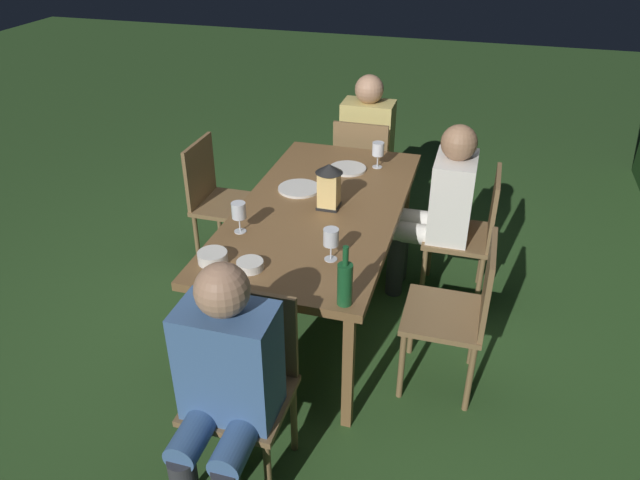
# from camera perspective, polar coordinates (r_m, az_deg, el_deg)

# --- Properties ---
(ground_plane) EXTENTS (16.00, 16.00, 0.00)m
(ground_plane) POSITION_cam_1_polar(r_m,az_deg,el_deg) (3.82, 0.00, -6.69)
(ground_plane) COLOR #2D5123
(dining_table) EXTENTS (1.84, 0.90, 0.74)m
(dining_table) POSITION_cam_1_polar(r_m,az_deg,el_deg) (3.45, 0.00, 2.40)
(dining_table) COLOR brown
(dining_table) RESTS_ON ground
(chair_side_left_a) EXTENTS (0.42, 0.40, 0.87)m
(chair_side_left_a) POSITION_cam_1_polar(r_m,az_deg,el_deg) (4.16, -9.68, 4.06)
(chair_side_left_a) COLOR brown
(chair_side_left_a) RESTS_ON ground
(chair_side_right_a) EXTENTS (0.42, 0.40, 0.87)m
(chair_side_right_a) POSITION_cam_1_polar(r_m,az_deg,el_deg) (3.80, 14.07, 0.88)
(chair_side_right_a) COLOR brown
(chair_side_right_a) RESTS_ON ground
(person_in_cream) EXTENTS (0.38, 0.47, 1.15)m
(person_in_cream) POSITION_cam_1_polar(r_m,az_deg,el_deg) (3.74, 11.38, 3.32)
(person_in_cream) COLOR white
(person_in_cream) RESTS_ON ground
(chair_head_near) EXTENTS (0.40, 0.42, 0.87)m
(chair_head_near) POSITION_cam_1_polar(r_m,az_deg,el_deg) (4.56, 4.07, 6.88)
(chair_head_near) COLOR brown
(chair_head_near) RESTS_ON ground
(person_in_mustard) EXTENTS (0.48, 0.38, 1.15)m
(person_in_mustard) POSITION_cam_1_polar(r_m,az_deg,el_deg) (4.68, 4.66, 9.50)
(person_in_mustard) COLOR tan
(person_in_mustard) RESTS_ON ground
(chair_side_right_b) EXTENTS (0.42, 0.40, 0.87)m
(chair_side_right_b) POSITION_cam_1_polar(r_m,az_deg,el_deg) (3.10, 13.07, -6.43)
(chair_side_right_b) COLOR brown
(chair_side_right_b) RESTS_ON ground
(chair_head_far) EXTENTS (0.40, 0.42, 0.87)m
(chair_head_far) POSITION_cam_1_polar(r_m,az_deg,el_deg) (2.67, -7.09, -12.99)
(chair_head_far) COLOR brown
(chair_head_far) RESTS_ON ground
(person_in_blue) EXTENTS (0.48, 0.38, 1.15)m
(person_in_blue) POSITION_cam_1_polar(r_m,az_deg,el_deg) (2.43, -9.10, -13.40)
(person_in_blue) COLOR #426699
(person_in_blue) RESTS_ON ground
(lantern_centerpiece) EXTENTS (0.15, 0.15, 0.27)m
(lantern_centerpiece) POSITION_cam_1_polar(r_m,az_deg,el_deg) (3.35, 0.86, 5.38)
(lantern_centerpiece) COLOR black
(lantern_centerpiece) RESTS_ON dining_table
(green_bottle_on_table) EXTENTS (0.07, 0.07, 0.29)m
(green_bottle_on_table) POSITION_cam_1_polar(r_m,az_deg,el_deg) (2.58, 2.38, -4.08)
(green_bottle_on_table) COLOR #195128
(green_bottle_on_table) RESTS_ON dining_table
(wine_glass_a) EXTENTS (0.08, 0.08, 0.17)m
(wine_glass_a) POSITION_cam_1_polar(r_m,az_deg,el_deg) (3.90, 5.53, 8.48)
(wine_glass_a) COLOR silver
(wine_glass_a) RESTS_ON dining_table
(wine_glass_b) EXTENTS (0.08, 0.08, 0.17)m
(wine_glass_b) POSITION_cam_1_polar(r_m,az_deg,el_deg) (2.87, 1.05, 0.12)
(wine_glass_b) COLOR silver
(wine_glass_b) RESTS_ON dining_table
(wine_glass_c) EXTENTS (0.08, 0.08, 0.17)m
(wine_glass_c) POSITION_cam_1_polar(r_m,az_deg,el_deg) (3.14, -7.72, 2.66)
(wine_glass_c) COLOR silver
(wine_glass_c) RESTS_ON dining_table
(plate_a) EXTENTS (0.25, 0.25, 0.01)m
(plate_a) POSITION_cam_1_polar(r_m,az_deg,el_deg) (3.62, -1.99, 4.91)
(plate_a) COLOR silver
(plate_a) RESTS_ON dining_table
(plate_b) EXTENTS (0.24, 0.24, 0.01)m
(plate_b) POSITION_cam_1_polar(r_m,az_deg,el_deg) (3.89, 2.65, 6.79)
(plate_b) COLOR silver
(plate_b) RESTS_ON dining_table
(bowl_olives) EXTENTS (0.15, 0.15, 0.05)m
(bowl_olives) POSITION_cam_1_polar(r_m,az_deg,el_deg) (2.95, -10.16, -1.58)
(bowl_olives) COLOR silver
(bowl_olives) RESTS_ON dining_table
(bowl_bread) EXTENTS (0.13, 0.13, 0.04)m
(bowl_bread) POSITION_cam_1_polar(r_m,az_deg,el_deg) (2.87, -6.66, -2.35)
(bowl_bread) COLOR silver
(bowl_bread) RESTS_ON dining_table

